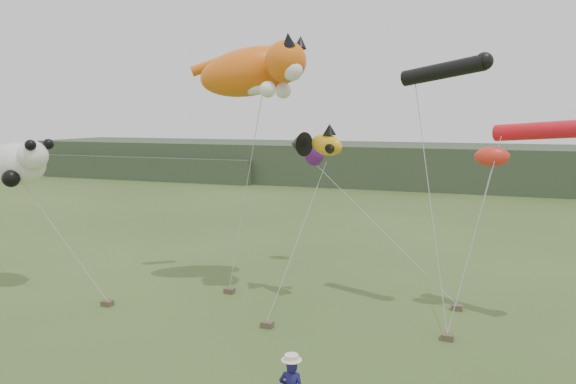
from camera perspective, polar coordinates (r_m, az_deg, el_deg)
The scene contains 7 objects.
headland at distance 58.13m, azimuth 11.70°, elevation 2.67°, with size 90.00×13.00×4.00m.
sandbag_anchors at distance 20.29m, azimuth 0.81°, elevation -12.02°, with size 12.57×4.17×0.20m.
cat_kite at distance 22.60m, azimuth -2.96°, elevation 12.26°, with size 5.60×3.75×2.64m.
fish_kite at distance 20.99m, azimuth 2.87°, elevation 4.93°, with size 2.58×1.68×1.25m.
tube_kites at distance 20.49m, azimuth 20.74°, elevation 8.78°, with size 6.47×1.93×3.00m.
panda_kite at distance 24.81m, azimuth -25.69°, elevation 2.65°, with size 3.05×1.98×1.90m.
misc_kites at distance 23.53m, azimuth 8.97°, elevation 3.81°, with size 8.79×4.95×1.26m.
Camera 1 is at (4.83, -12.68, 6.99)m, focal length 35.00 mm.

